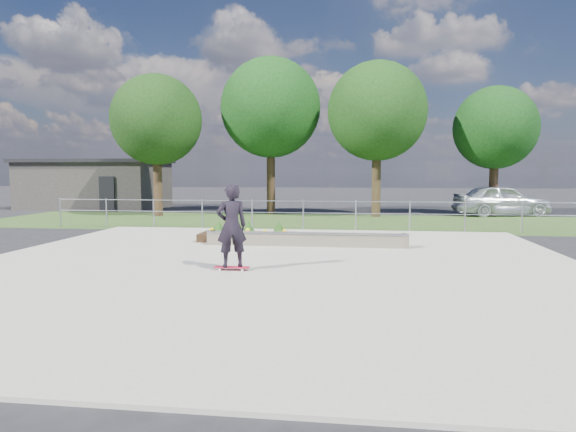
{
  "coord_description": "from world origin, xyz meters",
  "views": [
    {
      "loc": [
        1.98,
        -12.0,
        2.29
      ],
      "look_at": [
        0.2,
        1.5,
        1.1
      ],
      "focal_mm": 32.0,
      "sensor_mm": 36.0,
      "label": 1
    }
  ],
  "objects_px": {
    "skateboarder": "(232,226)",
    "parked_car": "(502,200)",
    "grind_ledge": "(306,239)",
    "planter_bed": "(247,235)"
  },
  "relations": [
    {
      "from": "skateboarder",
      "to": "parked_car",
      "type": "distance_m",
      "value": 19.2
    },
    {
      "from": "grind_ledge",
      "to": "parked_car",
      "type": "relative_size",
      "value": 1.26
    },
    {
      "from": "planter_bed",
      "to": "skateboarder",
      "type": "xyz_separation_m",
      "value": [
        0.69,
        -4.93,
        0.82
      ]
    },
    {
      "from": "grind_ledge",
      "to": "skateboarder",
      "type": "height_order",
      "value": "skateboarder"
    },
    {
      "from": "grind_ledge",
      "to": "planter_bed",
      "type": "bearing_deg",
      "value": 154.5
    },
    {
      "from": "planter_bed",
      "to": "parked_car",
      "type": "bearing_deg",
      "value": 46.22
    },
    {
      "from": "skateboarder",
      "to": "planter_bed",
      "type": "bearing_deg",
      "value": 98.01
    },
    {
      "from": "skateboarder",
      "to": "parked_car",
      "type": "xyz_separation_m",
      "value": [
        10.18,
        16.28,
        -0.26
      ]
    },
    {
      "from": "planter_bed",
      "to": "skateboarder",
      "type": "distance_m",
      "value": 5.05
    },
    {
      "from": "grind_ledge",
      "to": "planter_bed",
      "type": "relative_size",
      "value": 2.0
    }
  ]
}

